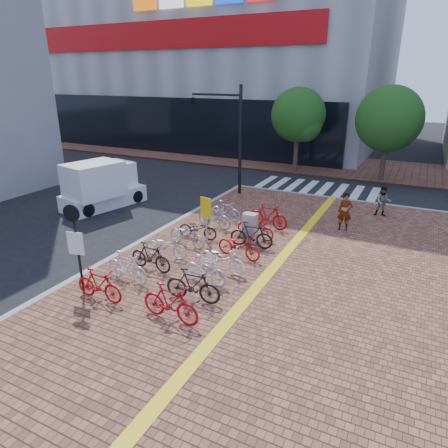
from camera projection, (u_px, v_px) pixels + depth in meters
The scene contains 31 objects.
ground at pixel (201, 282), 14.03m from camera, with size 120.00×120.00×0.00m, color black.
sidewalk at pixel (208, 410), 8.56m from camera, with size 14.00×34.00×0.15m, color brown.
tactile_strip at pixel (168, 391), 8.95m from camera, with size 0.40×34.00×0.01m, color yellow.
kerb_north at pixel (351, 201), 22.81m from camera, with size 14.00×0.25×0.15m, color gray.
far_sidewalk at pixel (332, 166), 31.60m from camera, with size 70.00×8.00×0.15m, color brown.
department_store at pixel (216, 4), 42.61m from camera, with size 36.00×24.27×28.00m.
crosswalk at pixel (316, 189), 25.55m from camera, with size 7.50×4.00×0.01m.
street_trees at pixel (406, 121), 25.11m from camera, with size 16.20×4.60×6.35m.
bike_0 at pixel (99, 285), 12.45m from camera, with size 0.49×1.74×1.04m, color #B70D12.
bike_1 at pixel (127, 267), 13.58m from camera, with size 0.51×1.79×1.08m, color silver.
bike_2 at pixel (150, 257), 14.37m from camera, with size 0.50×1.76×1.06m, color black.
bike_3 at pixel (166, 246), 15.41m from camera, with size 0.64×1.82×0.96m, color silver.
bike_4 at pixel (187, 235), 16.46m from camera, with size 0.64×1.83×0.96m, color #A5A5AA.
bike_5 at pixel (198, 228), 17.21m from camera, with size 0.61×1.76×0.92m, color black.
bike_6 at pixel (214, 217), 18.40m from camera, with size 0.51×1.79×1.08m, color #A2A2A6.
bike_7 at pixel (226, 211), 19.39m from camera, with size 0.46×1.64×0.98m, color #A8A9AD.
bike_8 at pixel (170, 303), 11.37m from camera, with size 0.54×1.91×1.15m, color #B10C1D.
bike_9 at pixel (193, 285), 12.37m from camera, with size 0.52×1.83×1.10m, color black.
bike_10 at pixel (205, 270), 13.46m from camera, with size 0.47×1.68×1.01m, color white.
bike_11 at pixel (222, 258), 14.29m from camera, with size 0.68×1.95×1.02m, color white.
bike_12 at pixel (239, 246), 15.39m from camera, with size 0.65×1.88×0.99m, color red.
bike_13 at pixel (251, 235), 16.30m from camera, with size 0.51×1.81×1.09m, color black.
bike_14 at pixel (255, 228), 17.26m from camera, with size 0.63×1.81×0.95m, color red.
bike_15 at pixel (268, 216), 18.37m from camera, with size 0.55×1.95×1.17m, color #B20C0F.
pedestrian_a at pixel (345, 212), 18.06m from camera, with size 0.63×0.41×1.72m, color gray.
pedestrian_b at pixel (383, 202), 19.87m from camera, with size 0.74×0.58×1.52m, color #4B525F.
utility_box at pixel (250, 228), 16.80m from camera, with size 0.58×0.42×1.27m, color silver.
yellow_sign at pixel (206, 212), 16.46m from camera, with size 0.53×0.19×1.99m.
notice_sign at pixel (75, 239), 12.39m from camera, with size 0.55×0.18×3.02m.
traffic_light_pole at pixel (218, 119), 23.11m from camera, with size 3.33×1.28×6.20m.
box_truck at pixel (101, 185), 21.67m from camera, with size 2.87×4.77×2.58m.
Camera 1 is at (6.28, -10.77, 6.81)m, focal length 32.00 mm.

